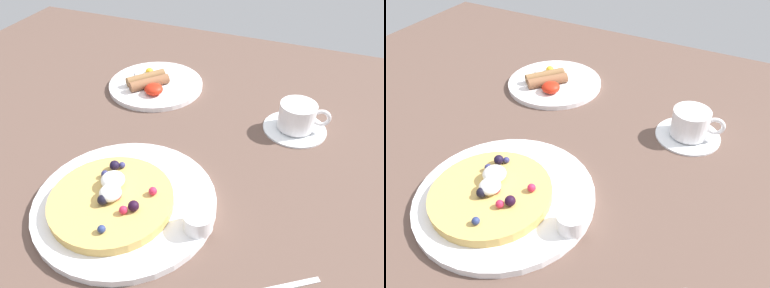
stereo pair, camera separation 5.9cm
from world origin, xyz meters
TOP-DOWN VIEW (x-y plane):
  - ground_plane at (0.00, 0.00)cm, footprint 153.15×116.68cm
  - pancake_plate at (-3.80, -15.03)cm, footprint 29.47×29.47cm
  - pancake_with_berries at (-5.16, -16.58)cm, footprint 19.64×19.64cm
  - syrup_ramekin at (9.10, -15.87)cm, footprint 4.54×4.54cm
  - breakfast_plate at (-16.11, 21.22)cm, footprint 22.21×22.21cm
  - fried_breakfast at (-17.14, 19.98)cm, footprint 10.86×13.04cm
  - coffee_saucer at (17.83, 16.22)cm, footprint 12.76×12.76cm
  - coffee_cup at (18.00, 16.24)cm, footprint 10.19×7.30cm

SIDE VIEW (x-z plane):
  - ground_plane at x=0.00cm, z-range -3.00..0.00cm
  - coffee_saucer at x=17.83cm, z-range 0.00..0.77cm
  - breakfast_plate at x=-16.11cm, z-range 0.00..1.14cm
  - pancake_plate at x=-3.80cm, z-range 0.00..1.31cm
  - fried_breakfast at x=-17.14cm, z-range 0.87..3.39cm
  - pancake_with_berries at x=-5.16cm, z-range 0.41..4.38cm
  - syrup_ramekin at x=9.10cm, z-range 1.36..4.25cm
  - coffee_cup at x=18.00cm, z-range 0.87..6.18cm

